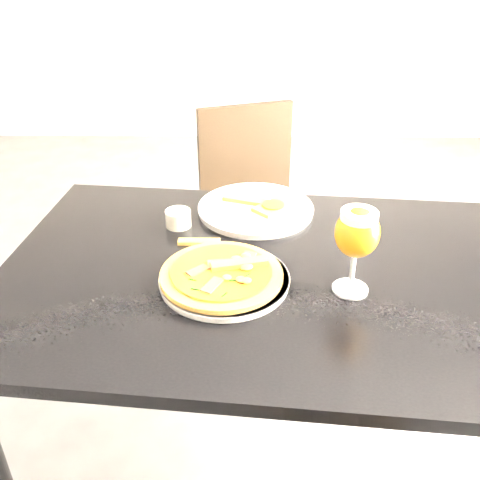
{
  "coord_description": "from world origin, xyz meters",
  "views": [
    {
      "loc": [
        0.19,
        -1.01,
        1.42
      ],
      "look_at": [
        0.17,
        -0.01,
        0.83
      ],
      "focal_mm": 40.0,
      "sensor_mm": 36.0,
      "label": 1
    }
  ],
  "objects_px": {
    "dining_table": "(263,301)",
    "beer_glass": "(357,233)",
    "pizza": "(222,273)",
    "chair_far": "(254,209)"
  },
  "relations": [
    {
      "from": "chair_far",
      "to": "pizza",
      "type": "bearing_deg",
      "value": -114.12
    },
    {
      "from": "dining_table",
      "to": "chair_far",
      "type": "height_order",
      "value": "chair_far"
    },
    {
      "from": "dining_table",
      "to": "pizza",
      "type": "height_order",
      "value": "pizza"
    },
    {
      "from": "dining_table",
      "to": "chair_far",
      "type": "xyz_separation_m",
      "value": [
        -0.01,
        0.85,
        -0.19
      ]
    },
    {
      "from": "dining_table",
      "to": "pizza",
      "type": "relative_size",
      "value": 4.76
    },
    {
      "from": "dining_table",
      "to": "beer_glass",
      "type": "bearing_deg",
      "value": -17.87
    },
    {
      "from": "dining_table",
      "to": "chair_far",
      "type": "distance_m",
      "value": 0.87
    },
    {
      "from": "beer_glass",
      "to": "dining_table",
      "type": "bearing_deg",
      "value": 156.78
    },
    {
      "from": "dining_table",
      "to": "beer_glass",
      "type": "relative_size",
      "value": 6.57
    },
    {
      "from": "chair_far",
      "to": "dining_table",
      "type": "bearing_deg",
      "value": -108.22
    }
  ]
}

